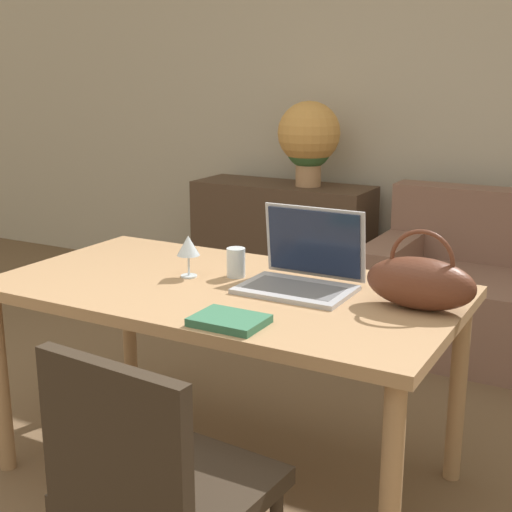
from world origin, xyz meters
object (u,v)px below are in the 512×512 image
at_px(chair, 155,485).
at_px(wine_glass, 188,247).
at_px(couch, 511,301).
at_px(flower_vase, 309,138).
at_px(drinking_glass, 236,262).
at_px(handbag, 420,282).
at_px(laptop, 304,267).

bearing_deg(chair, wine_glass, 123.18).
relative_size(couch, flower_vase, 2.76).
bearing_deg(wine_glass, drinking_glass, 29.90).
relative_size(couch, handbag, 4.14).
bearing_deg(flower_vase, drinking_glass, -72.77).
xyz_separation_m(laptop, wine_glass, (-0.41, -0.09, 0.04)).
bearing_deg(laptop, couch, 74.14).
bearing_deg(couch, chair, -99.25).
distance_m(wine_glass, handbag, 0.83).
height_order(handbag, flower_vase, flower_vase).
height_order(chair, wine_glass, wine_glass).
height_order(couch, laptop, laptop).
xyz_separation_m(laptop, drinking_glass, (-0.27, -0.01, -0.02)).
bearing_deg(chair, handbag, 71.46).
bearing_deg(drinking_glass, wine_glass, -150.10).
bearing_deg(laptop, handbag, -5.16).
bearing_deg(couch, laptop, -105.86).
distance_m(chair, couch, 2.52).
distance_m(couch, wine_glass, 1.95).
height_order(chair, flower_vase, flower_vase).
relative_size(laptop, handbag, 1.08).
relative_size(laptop, flower_vase, 0.72).
distance_m(laptop, drinking_glass, 0.27).
xyz_separation_m(couch, drinking_glass, (-0.71, -1.57, 0.49)).
height_order(chair, drinking_glass, chair).
relative_size(wine_glass, flower_vase, 0.29).
xyz_separation_m(drinking_glass, flower_vase, (-0.57, 1.85, 0.26)).
bearing_deg(flower_vase, handbag, -56.35).
xyz_separation_m(chair, laptop, (-0.04, 0.91, 0.31)).
distance_m(couch, flower_vase, 1.51).
distance_m(drinking_glass, handbag, 0.68).
bearing_deg(laptop, drinking_glass, -178.74).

